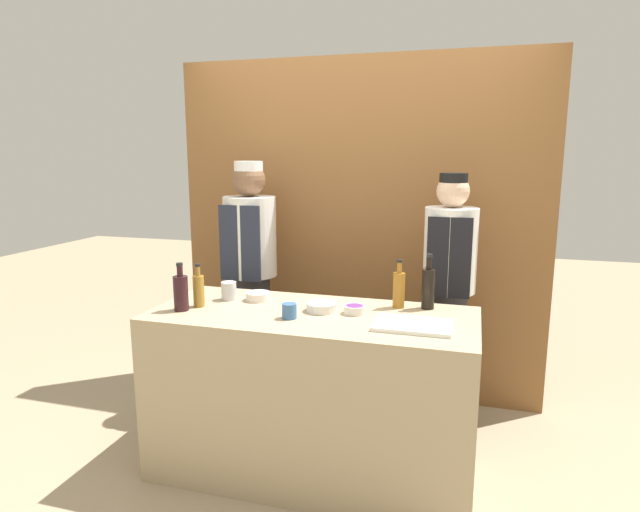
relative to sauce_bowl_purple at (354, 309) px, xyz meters
name	(u,v)px	position (x,y,z in m)	size (l,w,h in m)	color
ground_plane	(313,469)	(-0.22, -0.05, -0.94)	(14.00, 14.00, 0.00)	tan
cabinet_wall	(359,230)	(-0.22, 1.10, 0.26)	(2.63, 0.18, 2.40)	brown
counter	(312,393)	(-0.22, -0.05, -0.48)	(1.72, 0.74, 0.91)	tan
sauce_bowl_purple	(354,309)	(0.00, 0.00, 0.00)	(0.11, 0.11, 0.04)	silver
sauce_bowl_white	(258,296)	(-0.59, 0.10, 0.00)	(0.14, 0.14, 0.05)	silver
sauce_bowl_yellow	(322,306)	(-0.18, -0.01, 0.00)	(0.17, 0.17, 0.05)	silver
cutting_board	(413,325)	(0.32, -0.14, -0.01)	(0.37, 0.25, 0.02)	white
bottle_wine	(181,292)	(-0.91, -0.20, 0.08)	(0.08, 0.08, 0.26)	black
bottle_vinegar	(199,290)	(-0.85, -0.11, 0.07)	(0.06, 0.06, 0.24)	olive
bottle_soy	(428,287)	(0.36, 0.21, 0.09)	(0.07, 0.07, 0.30)	black
bottle_amber	(399,289)	(0.21, 0.18, 0.08)	(0.07, 0.07, 0.27)	#9E661E
cup_steel	(229,291)	(-0.76, 0.07, 0.03)	(0.09, 0.09, 0.10)	#B7B7BC
cup_blue	(289,311)	(-0.30, -0.17, 0.01)	(0.08, 0.08, 0.08)	#386093
chef_left	(251,274)	(-0.89, 0.68, -0.01)	(0.36, 0.36, 1.70)	#28282D
chef_right	(448,292)	(0.45, 0.68, -0.05)	(0.32, 0.32, 1.63)	#28282D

